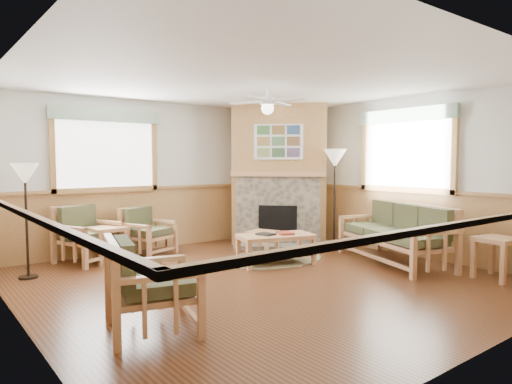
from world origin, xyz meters
TOP-DOWN VIEW (x-y plane):
  - floor at (0.00, 0.00)m, footprint 6.00×6.00m
  - ceiling at (0.00, 0.00)m, footprint 6.00×6.00m
  - wall_back at (0.00, 3.00)m, footprint 6.00×0.02m
  - wall_front at (0.00, -3.00)m, footprint 6.00×0.02m
  - wall_left at (-3.00, 0.00)m, footprint 0.02×6.00m
  - wall_right at (3.00, 0.00)m, footprint 0.02×6.00m
  - wainscot at (0.00, 0.00)m, footprint 6.00×6.00m
  - fireplace at (2.05, 2.05)m, footprint 3.11×3.11m
  - window_back at (-1.10, 2.96)m, footprint 1.90×0.16m
  - window_right at (2.96, -0.20)m, footprint 0.16×1.90m
  - ceiling_fan at (0.30, 0.30)m, footprint 1.59×1.59m
  - sofa at (2.28, -0.46)m, footprint 2.21×1.46m
  - armchair_back_left at (-1.57, 2.55)m, footprint 1.05×1.05m
  - armchair_back_right at (-0.54, 2.55)m, footprint 0.94×0.94m
  - armchair_left at (-2.03, -0.83)m, footprint 0.99×0.99m
  - coffee_table at (0.74, 0.63)m, footprint 1.29×0.89m
  - end_table_chairs at (-1.31, 2.42)m, footprint 0.56×0.54m
  - end_table_sofa at (2.55, -1.95)m, footprint 0.57×0.55m
  - footstool at (1.06, 1.37)m, footprint 0.59×0.59m
  - braided_rug at (0.92, 0.85)m, footprint 1.78×1.78m
  - floor_lamp_left at (-2.55, 2.06)m, footprint 0.42×0.42m
  - floor_lamp_right at (2.44, 0.95)m, footprint 0.51×0.51m
  - book_red at (0.89, 0.58)m, footprint 0.32×0.36m
  - book_dark at (0.59, 0.70)m, footprint 0.25×0.30m

SIDE VIEW (x-z plane):
  - floor at x=0.00m, z-range -0.01..0.00m
  - braided_rug at x=0.92m, z-range 0.00..0.01m
  - footstool at x=1.06m, z-range 0.00..0.40m
  - coffee_table at x=0.74m, z-range 0.00..0.47m
  - end_table_chairs at x=-1.31m, z-range 0.00..0.56m
  - end_table_sofa at x=2.55m, z-range 0.00..0.58m
  - armchair_back_right at x=-0.54m, z-range 0.00..0.81m
  - armchair_back_left at x=-1.57m, z-range 0.00..0.91m
  - armchair_left at x=-2.03m, z-range 0.00..0.91m
  - sofa at x=2.28m, z-range 0.00..0.94m
  - book_dark at x=0.59m, z-range 0.48..0.51m
  - book_red at x=0.89m, z-range 0.48..0.51m
  - wainscot at x=0.00m, z-range 0.00..1.10m
  - floor_lamp_left at x=-2.55m, z-range 0.00..1.61m
  - floor_lamp_right at x=2.44m, z-range 0.00..1.85m
  - wall_back at x=0.00m, z-range 0.00..2.70m
  - wall_front at x=0.00m, z-range 0.00..2.70m
  - wall_left at x=-3.00m, z-range 0.00..2.70m
  - wall_right at x=3.00m, z-range 0.00..2.70m
  - fireplace at x=2.05m, z-range 0.00..2.70m
  - window_back at x=-1.10m, z-range 1.78..3.28m
  - window_right at x=2.96m, z-range 1.78..3.28m
  - ceiling_fan at x=0.30m, z-range 2.48..2.84m
  - ceiling at x=0.00m, z-range 2.70..2.71m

